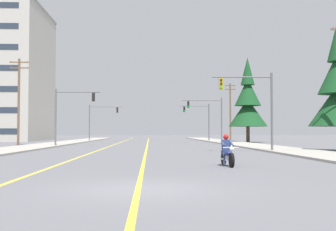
# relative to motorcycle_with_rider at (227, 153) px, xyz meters

# --- Properties ---
(ground_plane) EXTENTS (400.00, 400.00, 0.00)m
(ground_plane) POSITION_rel_motorcycle_with_rider_xyz_m (-3.77, -7.69, -0.59)
(ground_plane) COLOR #5B5B60
(lane_stripe_center) EXTENTS (0.16, 100.00, 0.01)m
(lane_stripe_center) POSITION_rel_motorcycle_with_rider_xyz_m (-3.85, 37.31, -0.58)
(lane_stripe_center) COLOR yellow
(lane_stripe_center) RESTS_ON ground
(lane_stripe_left) EXTENTS (0.16, 100.00, 0.01)m
(lane_stripe_left) POSITION_rel_motorcycle_with_rider_xyz_m (-7.89, 37.31, -0.58)
(lane_stripe_left) COLOR yellow
(lane_stripe_left) RESTS_ON ground
(sidewalk_kerb_right) EXTENTS (4.40, 110.00, 0.14)m
(sidewalk_kerb_right) POSITION_rel_motorcycle_with_rider_xyz_m (7.68, 32.31, -0.52)
(sidewalk_kerb_right) COLOR #9E998E
(sidewalk_kerb_right) RESTS_ON ground
(sidewalk_kerb_left) EXTENTS (4.40, 110.00, 0.14)m
(sidewalk_kerb_left) POSITION_rel_motorcycle_with_rider_xyz_m (-15.22, 32.31, -0.52)
(sidewalk_kerb_left) COLOR #9E998E
(sidewalk_kerb_left) RESTS_ON ground
(motorcycle_with_rider) EXTENTS (0.70, 2.19, 1.46)m
(motorcycle_with_rider) POSITION_rel_motorcycle_with_rider_xyz_m (0.00, 0.00, 0.00)
(motorcycle_with_rider) COLOR black
(motorcycle_with_rider) RESTS_ON ground
(traffic_signal_near_right) EXTENTS (4.80, 0.39, 6.20)m
(traffic_signal_near_right) POSITION_rel_motorcycle_with_rider_xyz_m (4.63, 13.49, 3.51)
(traffic_signal_near_right) COLOR #56565B
(traffic_signal_near_right) RESTS_ON ground
(traffic_signal_near_left) EXTENTS (4.83, 0.37, 6.20)m
(traffic_signal_near_left) POSITION_rel_motorcycle_with_rider_xyz_m (-12.29, 26.72, 3.51)
(traffic_signal_near_left) COLOR #56565B
(traffic_signal_near_left) RESTS_ON ground
(traffic_signal_mid_right) EXTENTS (5.42, 0.49, 6.20)m
(traffic_signal_mid_right) POSITION_rel_motorcycle_with_rider_xyz_m (4.64, 38.28, 3.54)
(traffic_signal_mid_right) COLOR #56565B
(traffic_signal_mid_right) RESTS_ON ground
(traffic_signal_mid_left) EXTENTS (5.65, 0.44, 6.20)m
(traffic_signal_mid_left) POSITION_rel_motorcycle_with_rider_xyz_m (-12.24, 53.83, 3.56)
(traffic_signal_mid_left) COLOR #56565B
(traffic_signal_mid_left) RESTS_ON ground
(traffic_signal_far_right) EXTENTS (4.91, 0.37, 6.20)m
(traffic_signal_far_right) POSITION_rel_motorcycle_with_rider_xyz_m (4.82, 50.80, 3.51)
(traffic_signal_far_right) COLOR #56565B
(traffic_signal_far_right) RESTS_ON ground
(utility_pole_left_near) EXTENTS (2.19, 0.26, 9.88)m
(utility_pole_left_near) POSITION_rel_motorcycle_with_rider_xyz_m (-18.42, 29.45, 4.73)
(utility_pole_left_near) COLOR brown
(utility_pole_left_near) RESTS_ON ground
(utility_pole_right_far) EXTENTS (1.84, 0.26, 9.88)m
(utility_pole_right_far) POSITION_rel_motorcycle_with_rider_xyz_m (10.17, 52.76, 4.68)
(utility_pole_right_far) COLOR brown
(utility_pole_right_far) RESTS_ON ground
(conifer_tree_right_verge_far) EXTENTS (5.80, 5.80, 12.76)m
(conifer_tree_right_verge_far) POSITION_rel_motorcycle_with_rider_xyz_m (11.11, 43.78, 5.26)
(conifer_tree_right_verge_far) COLOR #4C3828
(conifer_tree_right_verge_far) RESTS_ON ground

